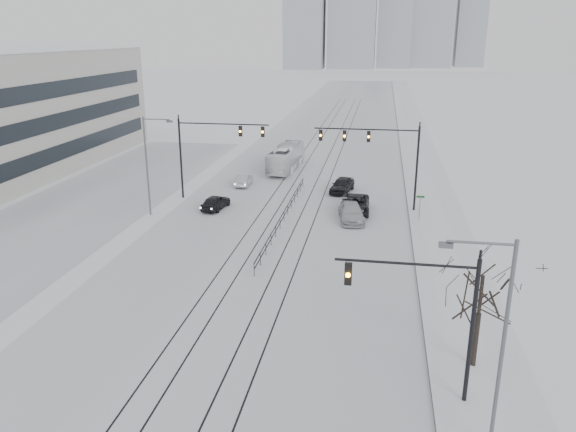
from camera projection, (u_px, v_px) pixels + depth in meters
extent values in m
cube|color=silver|center=(321.00, 154.00, 77.93)|extent=(22.00, 260.00, 0.02)
cube|color=silver|center=(420.00, 157.00, 75.80)|extent=(5.00, 260.00, 0.16)
cube|color=gray|center=(402.00, 156.00, 76.19)|extent=(0.10, 260.00, 0.12)
cube|color=silver|center=(101.00, 196.00, 57.59)|extent=(14.00, 60.00, 0.03)
cube|color=black|center=(276.00, 191.00, 59.57)|extent=(0.10, 180.00, 0.01)
cube|color=black|center=(289.00, 191.00, 59.35)|extent=(0.10, 180.00, 0.01)
cube|color=black|center=(312.00, 192.00, 58.97)|extent=(0.10, 180.00, 0.01)
cube|color=black|center=(325.00, 193.00, 58.75)|extent=(0.10, 180.00, 0.01)
cube|color=black|center=(20.00, 126.00, 56.68)|extent=(0.08, 58.00, 12.00)
cube|color=#9298A0|center=(305.00, 8.00, 261.77)|extent=(18.00, 18.00, 55.00)
cube|color=#9298A0|center=(395.00, 17.00, 271.31)|extent=(16.00, 16.00, 48.00)
cube|color=#9298A0|center=(471.00, 26.00, 281.62)|extent=(14.00, 14.00, 40.00)
cylinder|color=black|center=(471.00, 334.00, 24.25)|extent=(0.20, 0.20, 7.00)
cylinder|color=black|center=(405.00, 264.00, 23.76)|extent=(6.00, 0.12, 0.12)
cube|color=black|center=(348.00, 274.00, 24.34)|extent=(0.32, 0.24, 1.00)
sphere|color=orange|center=(348.00, 275.00, 24.20)|extent=(0.22, 0.22, 0.22)
cylinder|color=black|center=(417.00, 170.00, 51.44)|extent=(0.20, 0.20, 8.00)
cylinder|color=black|center=(366.00, 129.00, 51.07)|extent=(9.50, 0.12, 0.12)
cube|color=black|center=(321.00, 135.00, 51.92)|extent=(0.32, 0.24, 1.00)
sphere|color=orange|center=(321.00, 135.00, 51.79)|extent=(0.22, 0.22, 0.22)
cube|color=black|center=(345.00, 136.00, 51.58)|extent=(0.32, 0.24, 1.00)
sphere|color=orange|center=(344.00, 136.00, 51.45)|extent=(0.22, 0.22, 0.22)
cube|color=black|center=(369.00, 137.00, 51.24)|extent=(0.32, 0.24, 1.00)
sphere|color=orange|center=(369.00, 137.00, 51.10)|extent=(0.22, 0.22, 0.22)
cylinder|color=black|center=(181.00, 159.00, 55.97)|extent=(0.20, 0.20, 8.00)
cylinder|color=black|center=(223.00, 124.00, 54.16)|extent=(9.00, 0.12, 0.12)
cube|color=black|center=(263.00, 132.00, 53.75)|extent=(0.32, 0.24, 1.00)
sphere|color=orange|center=(262.00, 132.00, 53.62)|extent=(0.22, 0.22, 0.22)
cube|color=black|center=(240.00, 131.00, 54.09)|extent=(0.32, 0.24, 1.00)
sphere|color=orange|center=(240.00, 131.00, 53.96)|extent=(0.22, 0.22, 0.22)
cylinder|color=#595B60|center=(502.00, 352.00, 21.03)|extent=(0.16, 0.16, 9.00)
cylinder|color=#595B60|center=(481.00, 243.00, 19.89)|extent=(2.40, 0.10, 0.10)
cube|color=#595B60|center=(446.00, 245.00, 20.13)|extent=(0.50, 0.25, 0.18)
cylinder|color=#595B60|center=(147.00, 167.00, 50.35)|extent=(0.16, 0.16, 9.00)
cylinder|color=#595B60|center=(156.00, 119.00, 48.83)|extent=(2.40, 0.10, 0.10)
cube|color=#595B60|center=(169.00, 121.00, 48.69)|extent=(0.50, 0.25, 0.18)
cylinder|color=black|center=(475.00, 341.00, 27.56)|extent=(0.26, 0.26, 3.00)
cylinder|color=black|center=(480.00, 300.00, 26.86)|extent=(0.18, 0.18, 2.50)
cube|color=black|center=(284.00, 212.00, 49.49)|extent=(0.06, 24.00, 0.06)
cube|color=black|center=(284.00, 216.00, 49.61)|extent=(0.06, 24.00, 0.06)
cylinder|color=#595B60|center=(420.00, 209.00, 49.45)|extent=(0.06, 0.06, 2.40)
cube|color=#0C4C19|center=(420.00, 197.00, 49.11)|extent=(0.70, 0.04, 0.18)
imported|color=black|center=(216.00, 202.00, 53.12)|extent=(2.21, 4.25, 1.38)
imported|color=#A5A6AD|center=(244.00, 180.00, 61.43)|extent=(1.44, 3.82, 1.25)
imported|color=black|center=(355.00, 204.00, 52.16)|extent=(2.71, 5.64, 1.55)
imported|color=#B0B4B8|center=(351.00, 212.00, 49.93)|extent=(2.86, 5.40, 1.49)
imported|color=black|center=(342.00, 185.00, 58.83)|extent=(2.71, 4.84, 1.56)
imported|color=white|center=(286.00, 158.00, 68.45)|extent=(3.14, 10.68, 2.94)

